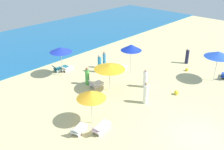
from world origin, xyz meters
name	(u,v)px	position (x,y,z in m)	size (l,w,h in m)	color
ground_plane	(200,137)	(0.00, 0.00, 0.00)	(60.00, 60.00, 0.00)	beige
ocean	(11,48)	(0.00, 22.91, 0.06)	(60.00, 14.18, 0.12)	#1B6097
umbrella_0	(61,50)	(-0.33, 12.78, 2.43)	(1.94, 1.94, 2.65)	silver
lounge_chair_0_0	(60,68)	(0.11, 13.80, 0.26)	(1.52, 0.66, 0.67)	silver
lounge_chair_0_1	(67,68)	(0.54, 13.39, 0.23)	(1.46, 0.81, 0.65)	silver
umbrella_1	(218,54)	(7.82, 2.56, 2.40)	(2.24, 2.24, 2.64)	silver
umbrella_2	(91,95)	(-3.39, 5.70, 2.10)	(1.83, 1.83, 2.35)	silver
lounge_chair_2_0	(100,128)	(-3.63, 4.71, 0.28)	(1.64, 0.82, 0.75)	silver
lounge_chair_2_1	(79,129)	(-4.61, 5.59, 0.23)	(1.39, 0.91, 0.61)	silver
umbrella_3	(131,47)	(4.15, 8.72, 2.45)	(1.85, 1.85, 2.71)	silver
lounge_chair_3_0	(121,67)	(4.03, 9.79, 0.28)	(1.26, 0.68, 0.69)	silver
umbrella_5	(110,67)	(0.55, 7.90, 2.01)	(2.42, 2.42, 2.20)	silver
lounge_chair_5_0	(96,84)	(0.16, 9.10, 0.27)	(1.25, 0.72, 0.71)	silver
beachgoer_0	(87,77)	(0.00, 9.90, 0.71)	(0.48, 0.48, 1.53)	#4EB04D
beachgoer_1	(146,94)	(0.89, 4.66, 0.78)	(0.51, 0.51, 1.68)	white
beachgoer_2	(104,60)	(3.36, 11.24, 0.80)	(0.42, 0.42, 1.68)	#459FD2
beachgoer_3	(145,79)	(2.88, 6.15, 0.72)	(0.44, 0.44, 1.56)	white
beachgoer_4	(187,56)	(9.69, 6.12, 0.74)	(0.37, 0.37, 1.58)	#1F2040
beachgoer_5	(100,64)	(2.40, 10.91, 0.81)	(0.45, 0.45, 1.71)	teal
beach_ball_0	(176,92)	(3.52, 3.65, 0.18)	(0.35, 0.35, 0.35)	yellow
beach_ball_1	(187,70)	(8.07, 5.20, 0.14)	(0.28, 0.28, 0.28)	yellow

